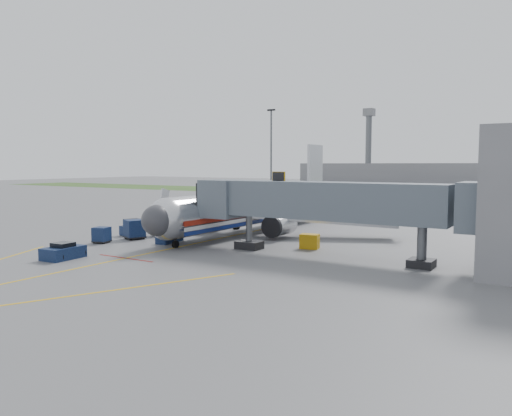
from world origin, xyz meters
The scene contains 16 objects.
ground centered at (0.00, 0.00, 0.00)m, with size 400.00×400.00×0.00m, color #565659.
grass_strip centered at (0.00, 90.00, 0.01)m, with size 300.00×25.00×0.01m, color #2D4C1E.
apron_markings centered at (0.00, -7.40, 0.00)m, with size 21.52×50.00×0.01m.
airliner centered at (0.00, 15.25, 2.65)m, with size 32.10×35.67×10.25m.
jet_bridge centered at (12.86, 5.00, 4.47)m, with size 25.30×4.00×6.90m.
light_mast_left centered at (-30.00, 70.00, 10.78)m, with size 2.00×0.44×20.40m.
distant_terminal centered at (-10.00, 170.00, 4.00)m, with size 120.00×14.00×8.00m, color slate.
control_tower centered at (-40.00, 165.00, 17.33)m, with size 4.00×4.00×30.00m.
pushback_tug centered at (-4.00, -6.82, 0.55)m, with size 2.19×3.31×1.32m.
baggage_tug centered at (-9.24, 5.68, 0.77)m, with size 1.96×2.75×1.73m.
baggage_cart_a centered at (-7.02, 3.81, 0.99)m, with size 2.36×2.36×1.94m.
baggage_cart_b centered at (-7.83, 0.32, 0.77)m, with size 1.74×1.74×1.51m.
baggage_cart_c centered at (-6.51, 6.90, 0.78)m, with size 1.79×1.79×1.52m.
belt_loader centered at (-2.50, 4.04, 0.45)m, with size 1.59×3.77×1.79m.
ground_power_cart centered at (10.48, 8.00, 0.64)m, with size 1.81×1.39×1.30m.
ramp_worker centered at (-7.76, 14.05, 0.97)m, with size 0.70×0.46×1.93m, color #BAED1B.
Camera 1 is at (29.90, -31.82, 7.50)m, focal length 35.00 mm.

